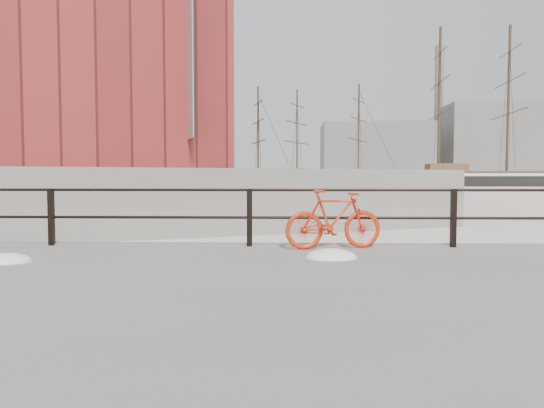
% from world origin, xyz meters
% --- Properties ---
extents(far_quay, '(78.44, 148.07, 1.80)m').
position_xyz_m(far_quay, '(-40.00, 72.00, 0.90)').
color(far_quay, gray).
rests_on(far_quay, ground).
extents(bicycle, '(1.66, 0.61, 0.99)m').
position_xyz_m(bicycle, '(-5.57, -0.43, 0.85)').
color(bicycle, red).
rests_on(bicycle, promenade).
extents(barque_black, '(60.11, 23.11, 33.44)m').
position_xyz_m(barque_black, '(37.56, 90.40, 0.00)').
color(barque_black, black).
rests_on(barque_black, ground).
extents(schooner_mid, '(29.37, 21.93, 19.64)m').
position_xyz_m(schooner_mid, '(0.94, 83.31, 0.00)').
color(schooner_mid, white).
rests_on(schooner_mid, ground).
extents(schooner_left, '(23.63, 15.52, 16.77)m').
position_xyz_m(schooner_left, '(-15.79, 66.35, 0.00)').
color(schooner_left, beige).
rests_on(schooner_left, ground).
extents(workboat_near, '(11.08, 10.66, 7.00)m').
position_xyz_m(workboat_near, '(-24.19, 25.76, 0.00)').
color(workboat_near, black).
rests_on(workboat_near, ground).
extents(apartment_terracotta, '(24.16, 21.40, 20.20)m').
position_xyz_m(apartment_terracotta, '(-21.25, 20.26, 11.90)').
color(apartment_terracotta, maroon).
rests_on(apartment_terracotta, far_quay).
extents(apartment_mustard, '(26.02, 22.15, 22.20)m').
position_xyz_m(apartment_mustard, '(-29.49, 40.65, 12.90)').
color(apartment_mustard, gold).
rests_on(apartment_mustard, far_quay).
extents(apartment_cream, '(24.16, 21.40, 21.20)m').
position_xyz_m(apartment_cream, '(-38.11, 61.98, 12.40)').
color(apartment_cream, beige).
rests_on(apartment_cream, far_quay).
extents(apartment_grey, '(26.02, 22.15, 23.20)m').
position_xyz_m(apartment_grey, '(-46.35, 82.38, 13.40)').
color(apartment_grey, '#A7A7A2').
rests_on(apartment_grey, far_quay).
extents(apartment_brick, '(27.87, 22.90, 21.20)m').
position_xyz_m(apartment_brick, '(-54.97, 103.70, 12.40)').
color(apartment_brick, brown).
rests_on(apartment_brick, far_quay).
extents(industrial_west, '(32.00, 18.00, 18.00)m').
position_xyz_m(industrial_west, '(20.00, 140.00, 9.00)').
color(industrial_west, gray).
rests_on(industrial_west, ground).
extents(industrial_mid, '(26.00, 20.00, 24.00)m').
position_xyz_m(industrial_mid, '(55.00, 145.00, 12.00)').
color(industrial_mid, gray).
rests_on(industrial_mid, ground).
extents(smokestack, '(2.80, 2.80, 44.00)m').
position_xyz_m(smokestack, '(42.00, 150.00, 22.00)').
color(smokestack, gray).
rests_on(smokestack, ground).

